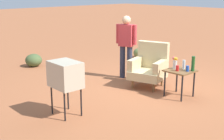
{
  "coord_description": "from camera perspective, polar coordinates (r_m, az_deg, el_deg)",
  "views": [
    {
      "loc": [
        4.69,
        -5.52,
        2.31
      ],
      "look_at": [
        0.11,
        -1.23,
        0.65
      ],
      "focal_mm": 49.67,
      "sensor_mm": 36.0,
      "label": 1
    }
  ],
  "objects": [
    {
      "name": "ground_plane",
      "position": [
        7.6,
        6.22,
        -2.97
      ],
      "size": [
        60.0,
        60.0,
        0.0
      ],
      "primitive_type": "plane",
      "color": "#A05B38"
    },
    {
      "name": "armchair",
      "position": [
        7.49,
        6.91,
        0.7
      ],
      "size": [
        0.96,
        0.97,
        1.06
      ],
      "color": "brown",
      "rests_on": "ground"
    },
    {
      "name": "side_table",
      "position": [
        6.87,
        12.37,
        -0.71
      ],
      "size": [
        0.56,
        0.56,
        0.6
      ],
      "color": "black",
      "rests_on": "ground"
    },
    {
      "name": "tv_on_stand",
      "position": [
        5.71,
        -8.56,
        -0.88
      ],
      "size": [
        0.61,
        0.47,
        1.03
      ],
      "color": "black",
      "rests_on": "ground"
    },
    {
      "name": "person_standing",
      "position": [
        8.04,
        2.63,
        4.98
      ],
      "size": [
        0.54,
        0.33,
        1.64
      ],
      "color": "#2D3347",
      "rests_on": "ground"
    },
    {
      "name": "soda_can_red",
      "position": [
        6.75,
        11.93,
        0.33
      ],
      "size": [
        0.07,
        0.07,
        0.12
      ],
      "primitive_type": "cylinder",
      "color": "red",
      "rests_on": "side_table"
    },
    {
      "name": "bottle_short_clear",
      "position": [
        6.93,
        13.07,
        0.99
      ],
      "size": [
        0.06,
        0.06,
        0.2
      ],
      "primitive_type": "cylinder",
      "color": "silver",
      "rests_on": "side_table"
    },
    {
      "name": "soda_can_blue",
      "position": [
        6.77,
        13.72,
        0.26
      ],
      "size": [
        0.07,
        0.07,
        0.12
      ],
      "primitive_type": "cylinder",
      "color": "blue",
      "rests_on": "side_table"
    },
    {
      "name": "bottle_wine_green",
      "position": [
        6.8,
        14.7,
        1.14
      ],
      "size": [
        0.07,
        0.07,
        0.32
      ],
      "primitive_type": "cylinder",
      "color": "#1E5623",
      "rests_on": "side_table"
    },
    {
      "name": "flower_vase",
      "position": [
        6.89,
        11.52,
        1.39
      ],
      "size": [
        0.15,
        0.1,
        0.27
      ],
      "color": "silver",
      "rests_on": "side_table"
    },
    {
      "name": "shrub_mid",
      "position": [
        9.71,
        -14.23,
        1.76
      ],
      "size": [
        0.5,
        0.5,
        0.39
      ],
      "primitive_type": "ellipsoid",
      "color": "#475B33",
      "rests_on": "ground"
    },
    {
      "name": "shrub_lone",
      "position": [
        10.66,
        5.15,
        3.17
      ],
      "size": [
        0.44,
        0.44,
        0.34
      ],
      "primitive_type": "ellipsoid",
      "color": "olive",
      "rests_on": "ground"
    }
  ]
}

